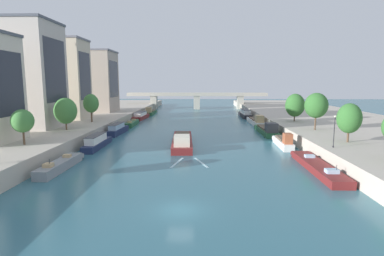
{
  "coord_description": "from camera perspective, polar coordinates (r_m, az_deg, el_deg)",
  "views": [
    {
      "loc": [
        1.93,
        -27.3,
        11.94
      ],
      "look_at": [
        0.0,
        37.57,
        2.28
      ],
      "focal_mm": 28.51,
      "sensor_mm": 36.0,
      "label": 1
    }
  ],
  "objects": [
    {
      "name": "ground_plane",
      "position": [
        29.86,
        -2.22,
        -15.11
      ],
      "size": [
        400.0,
        400.0,
        0.0
      ],
      "primitive_type": "plane",
      "color": "#336675"
    },
    {
      "name": "quay_left",
      "position": [
        91.99,
        -23.87,
        1.06
      ],
      "size": [
        36.0,
        170.0,
        2.48
      ],
      "primitive_type": "cube",
      "color": "#B7AD9E",
      "rests_on": "ground"
    },
    {
      "name": "quay_right",
      "position": [
        90.4,
        25.04,
        0.87
      ],
      "size": [
        36.0,
        170.0,
        2.48
      ],
      "primitive_type": "cube",
      "color": "#B7AD9E",
      "rests_on": "ground"
    },
    {
      "name": "barge_midriver",
      "position": [
        58.87,
        -1.83,
        -2.37
      ],
      "size": [
        4.63,
        19.92,
        2.85
      ],
      "color": "maroon",
      "rests_on": "ground"
    },
    {
      "name": "wake_behind_barge",
      "position": [
        46.26,
        -0.54,
        -6.47
      ],
      "size": [
        5.59,
        6.04,
        0.03
      ],
      "color": "#A5D1DB",
      "rests_on": "ground"
    },
    {
      "name": "moored_boat_left_downstream",
      "position": [
        46.28,
        -23.38,
        -6.35
      ],
      "size": [
        2.19,
        11.56,
        2.36
      ],
      "color": "gray",
      "rests_on": "ground"
    },
    {
      "name": "moored_boat_left_end",
      "position": [
        59.14,
        -17.33,
        -2.53
      ],
      "size": [
        2.23,
        12.06,
        2.53
      ],
      "color": "#1E284C",
      "rests_on": "ground"
    },
    {
      "name": "moored_boat_left_gap_after",
      "position": [
        73.79,
        -13.77,
        -0.25
      ],
      "size": [
        2.55,
        11.89,
        2.55
      ],
      "color": "#1E284C",
      "rests_on": "ground"
    },
    {
      "name": "moored_boat_left_midway",
      "position": [
        87.44,
        -11.11,
        0.89
      ],
      "size": [
        2.1,
        11.53,
        2.33
      ],
      "color": "#235633",
      "rests_on": "ground"
    },
    {
      "name": "moored_boat_left_second",
      "position": [
        102.59,
        -9.55,
        2.24
      ],
      "size": [
        3.38,
        14.62,
        2.43
      ],
      "color": "maroon",
      "rests_on": "ground"
    },
    {
      "name": "moored_boat_left_upstream",
      "position": [
        117.55,
        -7.75,
        3.0
      ],
      "size": [
        2.81,
        13.51,
        3.05
      ],
      "color": "#235633",
      "rests_on": "ground"
    },
    {
      "name": "moored_boat_right_near",
      "position": [
        45.69,
        22.42,
        -6.67
      ],
      "size": [
        2.86,
        16.68,
        2.09
      ],
      "color": "maroon",
      "rests_on": "ground"
    },
    {
      "name": "moored_boat_right_upstream",
      "position": [
        59.73,
        16.69,
        -2.5
      ],
      "size": [
        2.18,
        10.86,
        3.06
      ],
      "color": "silver",
      "rests_on": "ground"
    },
    {
      "name": "moored_boat_right_lone",
      "position": [
        74.14,
        13.86,
        -0.34
      ],
      "size": [
        3.3,
        15.66,
        3.11
      ],
      "color": "#235633",
      "rests_on": "ground"
    },
    {
      "name": "moored_boat_right_midway",
      "position": [
        90.48,
        11.88,
        1.3
      ],
      "size": [
        3.0,
        16.11,
        3.08
      ],
      "color": "silver",
      "rests_on": "ground"
    },
    {
      "name": "moored_boat_right_second",
      "position": [
        107.94,
        9.89,
        2.62
      ],
      "size": [
        3.09,
        14.61,
        2.83
      ],
      "color": "black",
      "rests_on": "ground"
    },
    {
      "name": "tree_left_third",
      "position": [
        53.16,
        -29.14,
        1.15
      ],
      "size": [
        3.33,
        3.33,
        5.47
      ],
      "color": "brown",
      "rests_on": "quay_left"
    },
    {
      "name": "tree_left_end_of_row",
      "position": [
        66.26,
        -22.6,
        2.99
      ],
      "size": [
        4.5,
        4.5,
        6.51
      ],
      "color": "brown",
      "rests_on": "quay_left"
    },
    {
      "name": "tree_left_far",
      "position": [
        77.92,
        -18.37,
        4.38
      ],
      "size": [
        3.69,
        3.69,
        6.77
      ],
      "color": "brown",
      "rests_on": "quay_left"
    },
    {
      "name": "tree_right_distant",
      "position": [
        54.58,
        27.34,
        1.61
      ],
      "size": [
        3.78,
        3.78,
        6.25
      ],
      "color": "brown",
      "rests_on": "quay_right"
    },
    {
      "name": "tree_right_end_of_row",
      "position": [
        66.04,
        22.22,
        3.92
      ],
      "size": [
        4.56,
        4.56,
        7.47
      ],
      "color": "brown",
      "rests_on": "quay_right"
    },
    {
      "name": "tree_right_past_mid",
      "position": [
        79.29,
        18.71,
        4.05
      ],
      "size": [
        4.67,
        4.67,
        6.8
      ],
      "color": "brown",
      "rests_on": "quay_right"
    },
    {
      "name": "lamppost_right_bank",
      "position": [
        49.23,
        25.07,
        -0.35
      ],
      "size": [
        0.28,
        0.28,
        4.75
      ],
      "color": "black",
      "rests_on": "quay_right"
    },
    {
      "name": "building_left_tall",
      "position": [
        73.61,
        -28.38,
        8.76
      ],
      "size": [
        12.43,
        11.81,
        22.22
      ],
      "color": "#BCB2A8",
      "rests_on": "quay_left"
    },
    {
      "name": "building_left_corner",
      "position": [
        87.79,
        -23.12,
        8.42
      ],
      "size": [
        12.71,
        9.55,
        20.8
      ],
      "color": "beige",
      "rests_on": "quay_left"
    },
    {
      "name": "building_left_middle",
      "position": [
        106.46,
        -18.55,
        8.28
      ],
      "size": [
        16.39,
        12.36,
        19.78
      ],
      "color": "#A89989",
      "rests_on": "quay_left"
    },
    {
      "name": "bridge_far",
      "position": [
        139.75,
        0.91,
        5.53
      ],
      "size": [
        63.5,
        4.4,
        7.43
      ],
      "color": "#ADA899",
      "rests_on": "ground"
    }
  ]
}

